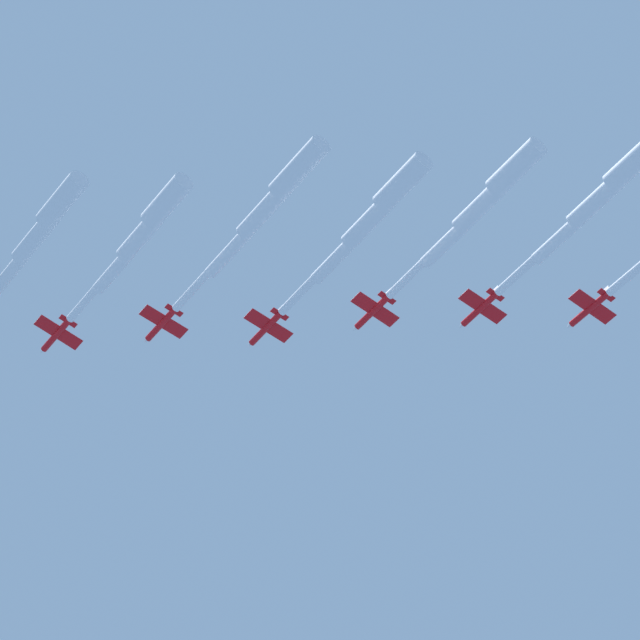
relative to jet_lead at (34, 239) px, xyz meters
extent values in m
cylinder|color=white|center=(8.86, 0.31, -0.06)|extent=(10.81, 3.31, 2.32)
cylinder|color=white|center=(-0.39, -0.15, -0.01)|extent=(10.88, 4.08, 3.09)
cylinder|color=white|center=(-9.64, -0.58, 0.03)|extent=(10.95, 4.85, 3.87)
cylinder|color=red|center=(16.96, -12.05, -0.51)|extent=(9.07, 2.02, 1.25)
cone|color=white|center=(21.99, -11.62, -0.51)|extent=(1.40, 1.30, 1.19)
cylinder|color=black|center=(12.23, -12.46, -0.51)|extent=(0.68, 0.99, 0.94)
ellipsoid|color=black|center=(18.94, -11.95, -0.04)|extent=(1.97, 1.01, 0.79)
cube|color=red|center=(16.42, -12.09, -0.56)|extent=(3.40, 8.52, 1.42)
cube|color=white|center=(16.10, -8.31, 0.10)|extent=(2.35, 0.90, 0.21)
cube|color=white|center=(16.75, -15.89, -1.07)|extent=(2.35, 0.90, 0.21)
cube|color=red|center=(13.19, -12.37, -0.51)|extent=(1.37, 3.26, 0.59)
cube|color=white|center=(13.21, -12.52, 0.43)|extent=(1.43, 0.53, 1.90)
cylinder|color=white|center=(7.59, -12.85, -0.51)|extent=(10.11, 2.45, 1.60)
cylinder|color=white|center=(-1.06, -13.89, -0.55)|extent=(10.18, 3.24, 2.40)
cylinder|color=white|center=(-9.77, -14.23, -0.49)|extent=(10.25, 4.04, 3.19)
cylinder|color=white|center=(-18.48, -14.54, -0.42)|extent=(10.32, 4.83, 3.99)
cylinder|color=red|center=(6.25, -26.48, 0.50)|extent=(9.07, 1.94, 1.21)
cone|color=white|center=(11.28, -26.06, 0.50)|extent=(1.39, 1.25, 1.15)
cylinder|color=black|center=(1.51, -26.86, 0.50)|extent=(0.67, 0.96, 0.91)
ellipsoid|color=black|center=(8.22, -26.36, 0.96)|extent=(1.96, 0.98, 0.76)
cube|color=red|center=(5.71, -26.51, 0.45)|extent=(3.37, 8.56, 1.06)
cube|color=white|center=(5.40, -22.71, 0.94)|extent=(2.35, 0.89, 0.18)
cube|color=white|center=(6.02, -30.34, 0.10)|extent=(2.35, 0.89, 0.18)
cube|color=red|center=(2.48, -26.78, 0.50)|extent=(1.36, 3.27, 0.45)
cube|color=white|center=(2.49, -26.89, 1.44)|extent=(1.42, 0.44, 1.90)
cylinder|color=white|center=(-3.86, -27.30, 0.50)|extent=(11.79, 2.49, 1.54)
cylinder|color=white|center=(-13.98, -28.42, 0.46)|extent=(11.86, 3.26, 2.32)
cylinder|color=white|center=(-24.16, -28.84, 0.51)|extent=(11.92, 4.03, 3.09)
cylinder|color=white|center=(-34.34, -29.23, 0.56)|extent=(11.98, 4.80, 3.86)
cylinder|color=red|center=(-4.47, -40.90, -2.13)|extent=(9.07, 1.90, 1.22)
cone|color=white|center=(0.57, -40.51, -2.13)|extent=(1.38, 1.25, 1.16)
cylinder|color=black|center=(-9.21, -41.26, -2.13)|extent=(0.67, 0.96, 0.91)
ellipsoid|color=black|center=(-2.49, -40.80, -1.67)|extent=(1.96, 0.97, 0.76)
cube|color=red|center=(-5.01, -40.94, -2.18)|extent=(3.33, 8.54, 1.08)
cube|color=white|center=(-5.30, -37.13, -1.68)|extent=(2.35, 0.88, 0.18)
cube|color=white|center=(-4.72, -44.76, -2.54)|extent=(2.35, 0.88, 0.18)
cube|color=red|center=(-8.24, -41.19, -2.13)|extent=(1.34, 3.27, 0.46)
cube|color=white|center=(-8.23, -41.30, -1.19)|extent=(1.42, 0.44, 1.90)
cylinder|color=white|center=(-14.15, -41.64, -2.13)|extent=(10.80, 2.36, 1.55)
cylinder|color=white|center=(-23.41, -42.65, -2.16)|extent=(10.86, 3.13, 2.32)
cylinder|color=white|center=(-32.73, -42.95, -2.12)|extent=(10.92, 3.91, 3.10)
cylinder|color=white|center=(-42.05, -43.23, -2.07)|extent=(10.98, 4.68, 3.87)
cylinder|color=red|center=(-15.18, -55.32, 0.20)|extent=(9.07, 1.94, 1.24)
cone|color=white|center=(-10.15, -54.93, 0.20)|extent=(1.39, 1.28, 1.18)
cylinder|color=black|center=(-19.92, -55.69, 0.20)|extent=(0.67, 0.98, 0.93)
ellipsoid|color=black|center=(-13.21, -55.24, 0.66)|extent=(1.96, 0.99, 0.78)
cube|color=red|center=(-15.72, -55.36, 0.15)|extent=(3.34, 8.52, 1.31)
cube|color=white|center=(-16.02, -51.57, 0.75)|extent=(2.35, 0.88, 0.20)
cube|color=white|center=(-15.43, -59.17, -0.32)|extent=(2.35, 0.88, 0.20)
cube|color=red|center=(-18.95, -55.62, 0.20)|extent=(1.34, 3.26, 0.55)
cube|color=white|center=(-18.94, -55.75, 1.14)|extent=(1.43, 0.49, 1.90)
cylinder|color=white|center=(-24.78, -56.07, 0.20)|extent=(10.62, 2.39, 1.58)
cylinder|color=white|center=(-33.89, -57.07, 0.16)|extent=(10.68, 3.18, 2.37)
cylinder|color=white|center=(-43.05, -57.37, 0.21)|extent=(10.74, 3.97, 3.16)
cylinder|color=white|center=(-52.21, -57.65, 0.27)|extent=(10.80, 4.76, 3.95)
cylinder|color=red|center=(-25.90, -69.75, -0.75)|extent=(9.07, 1.91, 1.23)
cone|color=white|center=(-20.86, -69.37, -0.75)|extent=(1.38, 1.26, 1.17)
cylinder|color=black|center=(-30.64, -70.11, -0.75)|extent=(0.67, 0.96, 0.92)
ellipsoid|color=black|center=(-23.92, -69.66, -0.29)|extent=(1.96, 0.98, 0.77)
cube|color=red|center=(-26.44, -69.78, -0.80)|extent=(3.32, 8.53, 1.19)
cube|color=white|center=(-26.73, -65.98, -0.25)|extent=(2.35, 0.88, 0.19)
cube|color=white|center=(-26.15, -73.60, -1.21)|extent=(2.35, 0.88, 0.19)
cube|color=red|center=(-29.67, -70.04, -0.75)|extent=(1.34, 3.26, 0.50)
cube|color=white|center=(-29.66, -70.15, 0.19)|extent=(1.42, 0.46, 1.90)
cylinder|color=white|center=(-35.53, -70.48, -0.75)|extent=(10.69, 2.36, 1.56)
cylinder|color=white|center=(-44.70, -71.47, -0.79)|extent=(10.75, 3.14, 2.35)
cylinder|color=white|center=(-53.92, -71.76, -0.74)|extent=(10.81, 3.92, 3.13)
cylinder|color=white|center=(-63.14, -72.02, -0.68)|extent=(10.86, 4.70, 3.91)
cylinder|color=red|center=(-36.61, -84.17, -2.49)|extent=(9.07, 2.03, 1.21)
cone|color=white|center=(-31.59, -83.71, -2.49)|extent=(1.40, 1.27, 1.15)
cylinder|color=black|center=(-41.34, -84.61, -2.49)|extent=(0.68, 0.96, 0.91)
ellipsoid|color=black|center=(-34.64, -84.04, -2.03)|extent=(1.97, 1.00, 0.76)
cube|color=red|center=(-37.15, -84.22, -2.54)|extent=(3.46, 8.58, 1.04)
cube|color=white|center=(-37.50, -80.41, -2.06)|extent=(2.36, 0.92, 0.17)
cube|color=white|center=(-36.80, -88.04, -2.89)|extent=(2.36, 0.92, 0.17)
cube|color=red|center=(-40.38, -84.52, -2.49)|extent=(1.39, 3.28, 0.44)
cube|color=white|center=(-40.37, -84.62, -1.55)|extent=(1.42, 0.45, 1.90)
cylinder|color=white|center=(-46.22, -85.06, -2.49)|extent=(10.67, 2.51, 1.54)
camera|label=1|loc=(-158.87, 43.70, -187.47)|focal=85.56mm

